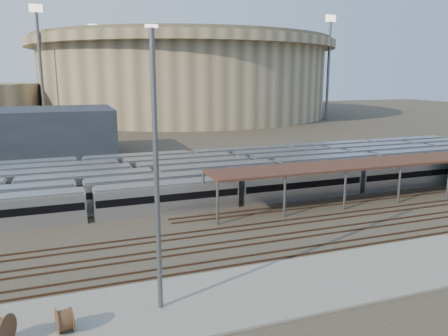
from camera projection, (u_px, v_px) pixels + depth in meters
ground at (285, 220)px, 51.69m from camera, size 420.00×420.00×0.00m
apron at (316, 281)px, 36.21m from camera, size 50.00×9.00×0.20m
subway_trains at (234, 173)px, 68.55m from camera, size 122.42×23.90×3.60m
inspection_shed at (412, 161)px, 61.65m from camera, size 60.30×6.00×5.30m
empty_tracks at (306, 234)px, 47.07m from camera, size 170.00×9.62×0.18m
stadium at (184, 76)px, 185.33m from camera, size 124.00×124.00×32.50m
service_building at (8, 134)px, 89.59m from camera, size 42.00×20.00×10.00m
floodlight_0 at (40, 63)px, 138.57m from camera, size 4.00×1.00×38.40m
floodlight_2 at (329, 65)px, 162.64m from camera, size 4.00×1.00×38.40m
floodlight_3 at (95, 66)px, 191.21m from camera, size 4.00×1.00×38.40m
cable_reel_west at (65, 320)px, 28.79m from camera, size 1.19×1.78×1.64m
yard_light_pole at (156, 174)px, 29.92m from camera, size 0.80×0.36×19.83m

